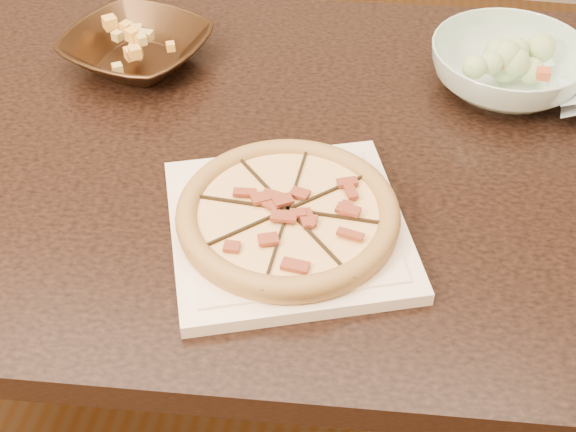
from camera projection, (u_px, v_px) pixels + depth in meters
name	position (u px, v px, depth m)	size (l,w,h in m)	color
dining_table	(239.00, 200.00, 1.20)	(1.36, 0.93, 0.75)	black
plate	(288.00, 228.00, 0.98)	(0.36, 0.36, 0.02)	#FFE9D0
pizza	(288.00, 214.00, 0.97)	(0.27, 0.27, 0.03)	#B58046
bronze_bowl	(137.00, 49.00, 1.25)	(0.21, 0.21, 0.05)	#3E2818
mixed_dish	(133.00, 26.00, 1.23)	(0.08, 0.11, 0.03)	tan
salad_bowl	(507.00, 68.00, 1.20)	(0.23, 0.23, 0.07)	silver
salad	(514.00, 36.00, 1.16)	(0.09, 0.13, 0.04)	#BBE091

